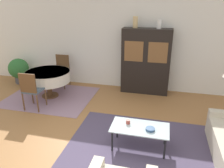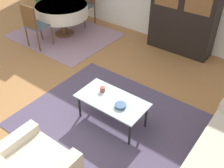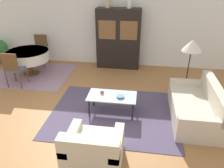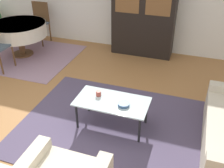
{
  "view_description": "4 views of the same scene",
  "coord_description": "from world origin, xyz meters",
  "px_view_note": "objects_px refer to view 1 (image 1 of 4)",
  "views": [
    {
      "loc": [
        1.26,
        -2.91,
        2.71
      ],
      "look_at": [
        0.2,
        1.4,
        0.95
      ],
      "focal_mm": 35.0,
      "sensor_mm": 36.0,
      "label": 1
    },
    {
      "loc": [
        2.74,
        -1.77,
        3.0
      ],
      "look_at": [
        0.93,
        0.6,
        0.75
      ],
      "focal_mm": 42.0,
      "sensor_mm": 36.0,
      "label": 2
    },
    {
      "loc": [
        1.53,
        -3.53,
        2.91
      ],
      "look_at": [
        0.93,
        0.6,
        0.75
      ],
      "focal_mm": 35.0,
      "sensor_mm": 36.0,
      "label": 3
    },
    {
      "loc": [
        1.95,
        -2.36,
        2.66
      ],
      "look_at": [
        0.93,
        0.6,
        0.75
      ],
      "focal_mm": 42.0,
      "sensor_mm": 36.0,
      "label": 4
    }
  ],
  "objects_px": {
    "coffee_table": "(140,129)",
    "dining_chair_far": "(62,69)",
    "potted_plant": "(19,69)",
    "vase_tall": "(135,22)",
    "dining_chair_near": "(31,89)",
    "vase_short": "(159,24)",
    "cup": "(128,122)",
    "display_cabinet": "(146,62)",
    "dining_table": "(48,77)",
    "bowl": "(150,129)"
  },
  "relations": [
    {
      "from": "dining_chair_near",
      "to": "bowl",
      "type": "xyz_separation_m",
      "value": [
        3.04,
        -0.96,
        -0.11
      ]
    },
    {
      "from": "coffee_table",
      "to": "display_cabinet",
      "type": "xyz_separation_m",
      "value": [
        -0.19,
        2.76,
        0.54
      ]
    },
    {
      "from": "vase_short",
      "to": "potted_plant",
      "type": "height_order",
      "value": "vase_short"
    },
    {
      "from": "cup",
      "to": "display_cabinet",
      "type": "bearing_deg",
      "value": 89.03
    },
    {
      "from": "dining_chair_near",
      "to": "vase_short",
      "type": "xyz_separation_m",
      "value": [
        2.96,
        1.86,
        1.44
      ]
    },
    {
      "from": "dining_chair_near",
      "to": "vase_tall",
      "type": "height_order",
      "value": "vase_tall"
    },
    {
      "from": "dining_chair_far",
      "to": "potted_plant",
      "type": "bearing_deg",
      "value": 3.61
    },
    {
      "from": "dining_table",
      "to": "vase_short",
      "type": "distance_m",
      "value": 3.44
    },
    {
      "from": "dining_chair_near",
      "to": "potted_plant",
      "type": "xyz_separation_m",
      "value": [
        -1.52,
        1.6,
        -0.11
      ]
    },
    {
      "from": "coffee_table",
      "to": "potted_plant",
      "type": "height_order",
      "value": "potted_plant"
    },
    {
      "from": "dining_chair_far",
      "to": "bowl",
      "type": "xyz_separation_m",
      "value": [
        3.04,
        -2.66,
        -0.11
      ]
    },
    {
      "from": "dining_chair_far",
      "to": "vase_tall",
      "type": "relative_size",
      "value": 3.2
    },
    {
      "from": "coffee_table",
      "to": "bowl",
      "type": "bearing_deg",
      "value": -16.17
    },
    {
      "from": "cup",
      "to": "dining_table",
      "type": "bearing_deg",
      "value": 147.16
    },
    {
      "from": "dining_table",
      "to": "vase_tall",
      "type": "relative_size",
      "value": 3.99
    },
    {
      "from": "cup",
      "to": "bowl",
      "type": "bearing_deg",
      "value": -16.02
    },
    {
      "from": "dining_chair_far",
      "to": "bowl",
      "type": "bearing_deg",
      "value": 138.85
    },
    {
      "from": "dining_chair_far",
      "to": "vase_tall",
      "type": "height_order",
      "value": "vase_tall"
    },
    {
      "from": "coffee_table",
      "to": "bowl",
      "type": "distance_m",
      "value": 0.21
    },
    {
      "from": "dining_table",
      "to": "potted_plant",
      "type": "xyz_separation_m",
      "value": [
        -1.52,
        0.75,
        -0.13
      ]
    },
    {
      "from": "dining_chair_near",
      "to": "dining_chair_far",
      "type": "bearing_deg",
      "value": 90.0
    },
    {
      "from": "cup",
      "to": "bowl",
      "type": "xyz_separation_m",
      "value": [
        0.43,
        -0.12,
        -0.02
      ]
    },
    {
      "from": "dining_chair_near",
      "to": "vase_short",
      "type": "relative_size",
      "value": 4.32
    },
    {
      "from": "coffee_table",
      "to": "dining_chair_far",
      "type": "distance_m",
      "value": 3.86
    },
    {
      "from": "dining_chair_far",
      "to": "potted_plant",
      "type": "relative_size",
      "value": 1.2
    },
    {
      "from": "display_cabinet",
      "to": "dining_table",
      "type": "height_order",
      "value": "display_cabinet"
    },
    {
      "from": "dining_chair_far",
      "to": "potted_plant",
      "type": "height_order",
      "value": "dining_chair_far"
    },
    {
      "from": "dining_chair_far",
      "to": "vase_short",
      "type": "xyz_separation_m",
      "value": [
        2.96,
        0.16,
        1.44
      ]
    },
    {
      "from": "display_cabinet",
      "to": "potted_plant",
      "type": "distance_m",
      "value": 4.21
    },
    {
      "from": "coffee_table",
      "to": "dining_table",
      "type": "distance_m",
      "value": 3.35
    },
    {
      "from": "bowl",
      "to": "vase_short",
      "type": "relative_size",
      "value": 0.72
    },
    {
      "from": "dining_chair_near",
      "to": "potted_plant",
      "type": "relative_size",
      "value": 1.2
    },
    {
      "from": "dining_chair_near",
      "to": "cup",
      "type": "height_order",
      "value": "dining_chair_near"
    },
    {
      "from": "coffee_table",
      "to": "bowl",
      "type": "xyz_separation_m",
      "value": [
        0.19,
        -0.06,
        0.07
      ]
    },
    {
      "from": "vase_tall",
      "to": "potted_plant",
      "type": "height_order",
      "value": "vase_tall"
    },
    {
      "from": "dining_chair_far",
      "to": "vase_tall",
      "type": "bearing_deg",
      "value": -175.96
    },
    {
      "from": "display_cabinet",
      "to": "dining_chair_far",
      "type": "bearing_deg",
      "value": -176.51
    },
    {
      "from": "dining_table",
      "to": "dining_chair_far",
      "type": "xyz_separation_m",
      "value": [
        0.0,
        0.85,
        -0.03
      ]
    },
    {
      "from": "dining_chair_far",
      "to": "cup",
      "type": "relative_size",
      "value": 12.75
    },
    {
      "from": "display_cabinet",
      "to": "cup",
      "type": "height_order",
      "value": "display_cabinet"
    },
    {
      "from": "vase_short",
      "to": "potted_plant",
      "type": "relative_size",
      "value": 0.28
    },
    {
      "from": "dining_chair_far",
      "to": "bowl",
      "type": "height_order",
      "value": "dining_chair_far"
    },
    {
      "from": "cup",
      "to": "vase_short",
      "type": "relative_size",
      "value": 0.34
    },
    {
      "from": "dining_table",
      "to": "cup",
      "type": "relative_size",
      "value": 15.89
    },
    {
      "from": "dining_chair_far",
      "to": "potted_plant",
      "type": "distance_m",
      "value": 1.53
    },
    {
      "from": "dining_table",
      "to": "vase_tall",
      "type": "height_order",
      "value": "vase_tall"
    },
    {
      "from": "dining_chair_near",
      "to": "potted_plant",
      "type": "bearing_deg",
      "value": 133.47
    },
    {
      "from": "display_cabinet",
      "to": "dining_chair_near",
      "type": "xyz_separation_m",
      "value": [
        -2.65,
        -1.86,
        -0.37
      ]
    },
    {
      "from": "dining_chair_far",
      "to": "vase_short",
      "type": "distance_m",
      "value": 3.3
    },
    {
      "from": "cup",
      "to": "bowl",
      "type": "distance_m",
      "value": 0.45
    }
  ]
}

